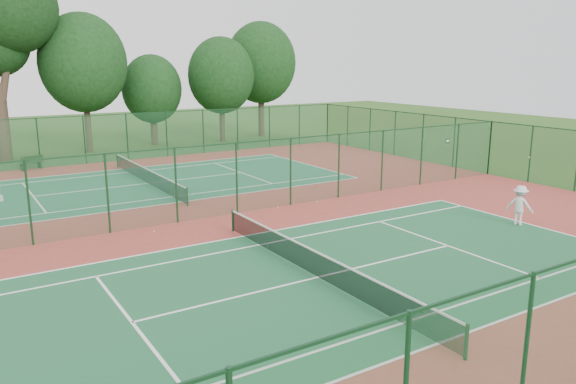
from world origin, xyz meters
The scene contains 16 objects.
ground centered at (0.00, 0.00, 0.00)m, with size 120.00×120.00×0.00m, color #2A531A.
red_pad centered at (0.00, 0.00, 0.01)m, with size 40.00×36.00×0.01m, color maroon.
court_near centered at (0.00, -9.00, 0.01)m, with size 23.77×10.97×0.01m, color #1C5933.
court_far centered at (0.00, 9.00, 0.01)m, with size 23.77×10.97×0.01m, color #1F643F.
fence_north centered at (0.00, 18.00, 1.76)m, with size 40.00×0.09×3.50m.
fence_south centered at (0.00, -18.00, 1.76)m, with size 40.00×0.09×3.50m.
fence_east centered at (20.00, 0.00, 1.76)m, with size 0.09×36.00×3.50m.
fence_divider centered at (0.00, 0.00, 1.76)m, with size 40.00×0.09×3.50m.
tennis_net_near centered at (0.00, -9.00, 0.54)m, with size 0.10×12.90×0.97m.
tennis_net_far centered at (0.00, 9.00, 0.54)m, with size 0.10×12.90×0.97m.
player_near centered at (11.38, -8.60, 0.93)m, with size 1.17×0.67×1.81m, color silver.
bench centered at (-5.23, 17.53, 0.51)m, with size 1.63×1.07×0.98m.
stray_ball_a centered at (6.04, -0.35, 0.05)m, with size 0.07×0.07×0.07m, color yellow.
stray_ball_b centered at (3.68, -0.29, 0.05)m, with size 0.07×0.07×0.07m, color gold.
stray_ball_c centered at (-2.99, -0.96, 0.05)m, with size 0.08×0.08×0.08m, color #B3CD2F.
evergreen_row centered at (0.50, 24.25, 0.00)m, with size 39.00×5.00×12.00m, color black, non-canonical shape.
Camera 1 is at (-10.42, -23.75, 7.21)m, focal length 35.00 mm.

